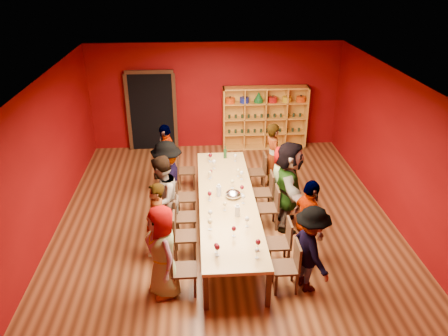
{
  "coord_description": "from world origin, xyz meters",
  "views": [
    {
      "loc": [
        -0.57,
        -7.44,
        5.04
      ],
      "look_at": [
        -0.02,
        0.57,
        1.15
      ],
      "focal_mm": 35.0,
      "sensor_mm": 36.0,
      "label": 1
    }
  ],
  "objects_px": {
    "person_right_1": "(308,223)",
    "person_right_3": "(281,179)",
    "shelving_unit": "(265,115)",
    "person_left_1": "(157,222)",
    "person_left_3": "(168,180)",
    "chair_person_left_4": "(183,168)",
    "person_left_4": "(167,157)",
    "person_right_2": "(289,186)",
    "chair_person_right_1": "(283,240)",
    "chair_person_left_3": "(182,195)",
    "tasting_table": "(227,201)",
    "person_left_0": "(163,252)",
    "wine_bottle": "(225,153)",
    "chair_person_left_0": "(179,267)",
    "chair_person_left_2": "(181,214)",
    "chair_person_right_3": "(266,190)",
    "chair_person_right_0": "(290,264)",
    "person_left_2": "(162,199)",
    "chair_person_right_4": "(260,170)",
    "person_right_4": "(273,157)",
    "chair_person_right_2": "(271,205)",
    "chair_person_left_1": "(181,233)",
    "spittoon_bowl": "(233,194)",
    "person_right_0": "(311,249)"
  },
  "relations": [
    {
      "from": "person_left_3",
      "to": "chair_person_right_2",
      "type": "distance_m",
      "value": 2.2
    },
    {
      "from": "person_left_0",
      "to": "chair_person_left_2",
      "type": "height_order",
      "value": "person_left_0"
    },
    {
      "from": "person_right_2",
      "to": "chair_person_right_4",
      "type": "bearing_deg",
      "value": 18.69
    },
    {
      "from": "chair_person_left_2",
      "to": "wine_bottle",
      "type": "xyz_separation_m",
      "value": [
        1.01,
        2.05,
        0.37
      ]
    },
    {
      "from": "chair_person_left_1",
      "to": "person_left_2",
      "type": "distance_m",
      "value": 0.83
    },
    {
      "from": "person_left_4",
      "to": "person_right_2",
      "type": "bearing_deg",
      "value": 61.48
    },
    {
      "from": "tasting_table",
      "to": "person_right_3",
      "type": "xyz_separation_m",
      "value": [
        1.22,
        0.77,
        0.05
      ]
    },
    {
      "from": "chair_person_right_0",
      "to": "chair_person_right_1",
      "type": "height_order",
      "value": "same"
    },
    {
      "from": "chair_person_left_2",
      "to": "chair_person_left_4",
      "type": "distance_m",
      "value": 2.07
    },
    {
      "from": "person_left_0",
      "to": "tasting_table",
      "type": "bearing_deg",
      "value": 122.3
    },
    {
      "from": "chair_person_left_4",
      "to": "chair_person_right_4",
      "type": "distance_m",
      "value": 1.83
    },
    {
      "from": "person_left_1",
      "to": "chair_person_right_2",
      "type": "xyz_separation_m",
      "value": [
        2.23,
        0.88,
        -0.27
      ]
    },
    {
      "from": "person_left_0",
      "to": "wine_bottle",
      "type": "bearing_deg",
      "value": 137.29
    },
    {
      "from": "shelving_unit",
      "to": "person_left_1",
      "type": "relative_size",
      "value": 1.58
    },
    {
      "from": "tasting_table",
      "to": "spittoon_bowl",
      "type": "relative_size",
      "value": 14.39
    },
    {
      "from": "chair_person_right_1",
      "to": "person_right_3",
      "type": "height_order",
      "value": "person_right_3"
    },
    {
      "from": "person_right_1",
      "to": "person_left_1",
      "type": "bearing_deg",
      "value": 70.15
    },
    {
      "from": "chair_person_right_0",
      "to": "spittoon_bowl",
      "type": "bearing_deg",
      "value": 113.5
    },
    {
      "from": "chair_person_left_4",
      "to": "person_left_4",
      "type": "height_order",
      "value": "person_left_4"
    },
    {
      "from": "person_left_2",
      "to": "person_right_3",
      "type": "height_order",
      "value": "person_left_2"
    },
    {
      "from": "person_left_1",
      "to": "chair_person_left_0",
      "type": "bearing_deg",
      "value": 20.4
    },
    {
      "from": "chair_person_right_1",
      "to": "chair_person_left_3",
      "type": "bearing_deg",
      "value": 135.71
    },
    {
      "from": "person_left_1",
      "to": "person_right_1",
      "type": "height_order",
      "value": "person_right_1"
    },
    {
      "from": "person_left_2",
      "to": "chair_person_right_4",
      "type": "distance_m",
      "value": 2.9
    },
    {
      "from": "person_left_2",
      "to": "person_right_2",
      "type": "xyz_separation_m",
      "value": [
        2.5,
        0.23,
        0.07
      ]
    },
    {
      "from": "chair_person_right_0",
      "to": "person_right_3",
      "type": "height_order",
      "value": "person_right_3"
    },
    {
      "from": "chair_person_left_1",
      "to": "shelving_unit",
      "type": "bearing_deg",
      "value": 65.58
    },
    {
      "from": "person_right_1",
      "to": "person_right_2",
      "type": "relative_size",
      "value": 0.89
    },
    {
      "from": "person_right_3",
      "to": "person_right_4",
      "type": "height_order",
      "value": "person_right_4"
    },
    {
      "from": "tasting_table",
      "to": "person_right_0",
      "type": "distance_m",
      "value": 2.15
    },
    {
      "from": "chair_person_left_1",
      "to": "chair_person_right_4",
      "type": "bearing_deg",
      "value": 54.25
    },
    {
      "from": "person_left_0",
      "to": "spittoon_bowl",
      "type": "height_order",
      "value": "person_left_0"
    },
    {
      "from": "chair_person_left_1",
      "to": "wine_bottle",
      "type": "height_order",
      "value": "wine_bottle"
    },
    {
      "from": "person_right_1",
      "to": "person_right_3",
      "type": "bearing_deg",
      "value": -8.79
    },
    {
      "from": "shelving_unit",
      "to": "person_left_4",
      "type": "bearing_deg",
      "value": -138.57
    },
    {
      "from": "person_right_0",
      "to": "person_right_3",
      "type": "height_order",
      "value": "person_right_0"
    },
    {
      "from": "spittoon_bowl",
      "to": "chair_person_right_2",
      "type": "bearing_deg",
      "value": 5.35
    },
    {
      "from": "chair_person_left_0",
      "to": "person_right_2",
      "type": "relative_size",
      "value": 0.47
    },
    {
      "from": "shelving_unit",
      "to": "chair_person_right_1",
      "type": "distance_m",
      "value": 5.46
    },
    {
      "from": "tasting_table",
      "to": "person_left_0",
      "type": "relative_size",
      "value": 2.77
    },
    {
      "from": "chair_person_left_2",
      "to": "chair_person_right_3",
      "type": "height_order",
      "value": "same"
    },
    {
      "from": "person_left_3",
      "to": "chair_person_left_4",
      "type": "height_order",
      "value": "person_left_3"
    },
    {
      "from": "chair_person_left_1",
      "to": "person_right_1",
      "type": "bearing_deg",
      "value": -8.55
    },
    {
      "from": "person_right_4",
      "to": "chair_person_left_3",
      "type": "bearing_deg",
      "value": 106.95
    },
    {
      "from": "tasting_table",
      "to": "person_left_0",
      "type": "bearing_deg",
      "value": -123.92
    },
    {
      "from": "person_left_1",
      "to": "chair_person_right_1",
      "type": "relative_size",
      "value": 1.71
    },
    {
      "from": "shelving_unit",
      "to": "person_left_4",
      "type": "relative_size",
      "value": 1.48
    },
    {
      "from": "person_right_3",
      "to": "wine_bottle",
      "type": "bearing_deg",
      "value": 40.02
    },
    {
      "from": "person_left_1",
      "to": "shelving_unit",
      "type": "bearing_deg",
      "value": 148.92
    },
    {
      "from": "person_left_3",
      "to": "wine_bottle",
      "type": "distance_m",
      "value": 1.81
    }
  ]
}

